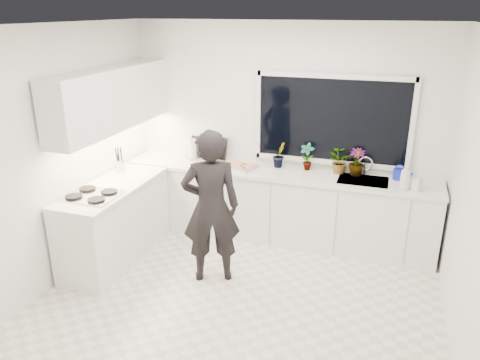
% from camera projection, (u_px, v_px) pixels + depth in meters
% --- Properties ---
extents(floor, '(4.00, 3.50, 0.02)m').
position_uv_depth(floor, '(240.00, 298.00, 4.87)').
color(floor, beige).
rests_on(floor, ground).
extents(wall_back, '(4.00, 0.02, 2.70)m').
position_uv_depth(wall_back, '(284.00, 131.00, 5.96)').
color(wall_back, white).
rests_on(wall_back, ground).
extents(wall_left, '(0.02, 3.50, 2.70)m').
position_uv_depth(wall_left, '(62.00, 155.00, 5.00)').
color(wall_left, white).
rests_on(wall_left, ground).
extents(wall_right, '(0.02, 3.50, 2.70)m').
position_uv_depth(wall_right, '(474.00, 202.00, 3.80)').
color(wall_right, white).
rests_on(wall_right, ground).
extents(ceiling, '(4.00, 3.50, 0.02)m').
position_uv_depth(ceiling, '(240.00, 24.00, 3.93)').
color(ceiling, white).
rests_on(ceiling, wall_back).
extents(window, '(1.80, 0.02, 1.00)m').
position_uv_depth(window, '(332.00, 120.00, 5.68)').
color(window, black).
rests_on(window, wall_back).
extents(base_cabinets_back, '(3.92, 0.58, 0.88)m').
position_uv_depth(base_cabinets_back, '(276.00, 206.00, 6.00)').
color(base_cabinets_back, white).
rests_on(base_cabinets_back, floor).
extents(base_cabinets_left, '(0.58, 1.60, 0.88)m').
position_uv_depth(base_cabinets_left, '(116.00, 223.00, 5.53)').
color(base_cabinets_left, white).
rests_on(base_cabinets_left, floor).
extents(countertop_back, '(3.94, 0.62, 0.04)m').
position_uv_depth(countertop_back, '(277.00, 173.00, 5.84)').
color(countertop_back, silver).
rests_on(countertop_back, base_cabinets_back).
extents(countertop_left, '(0.62, 1.60, 0.04)m').
position_uv_depth(countertop_left, '(112.00, 187.00, 5.37)').
color(countertop_left, silver).
rests_on(countertop_left, base_cabinets_left).
extents(upper_cabinets, '(0.34, 2.10, 0.70)m').
position_uv_depth(upper_cabinets, '(112.00, 99.00, 5.38)').
color(upper_cabinets, white).
rests_on(upper_cabinets, wall_left).
extents(sink, '(0.58, 0.42, 0.14)m').
position_uv_depth(sink, '(363.00, 184.00, 5.54)').
color(sink, silver).
rests_on(sink, countertop_back).
extents(faucet, '(0.03, 0.03, 0.22)m').
position_uv_depth(faucet, '(365.00, 166.00, 5.66)').
color(faucet, silver).
rests_on(faucet, countertop_back).
extents(stovetop, '(0.56, 0.48, 0.03)m').
position_uv_depth(stovetop, '(92.00, 195.00, 5.05)').
color(stovetop, black).
rests_on(stovetop, countertop_left).
extents(person, '(0.73, 0.63, 1.70)m').
position_uv_depth(person, '(211.00, 207.00, 4.95)').
color(person, black).
rests_on(person, floor).
extents(pizza_tray, '(0.52, 0.43, 0.03)m').
position_uv_depth(pizza_tray, '(237.00, 166.00, 5.96)').
color(pizza_tray, silver).
rests_on(pizza_tray, countertop_back).
extents(pizza, '(0.47, 0.39, 0.01)m').
position_uv_depth(pizza, '(237.00, 165.00, 5.95)').
color(pizza, '#B02517').
rests_on(pizza, pizza_tray).
extents(watering_can, '(0.16, 0.16, 0.13)m').
position_uv_depth(watering_can, '(399.00, 174.00, 5.52)').
color(watering_can, '#1423C4').
rests_on(watering_can, countertop_back).
extents(paper_towel_roll, '(0.14, 0.14, 0.26)m').
position_uv_depth(paper_towel_roll, '(192.00, 150.00, 6.24)').
color(paper_towel_roll, silver).
rests_on(paper_towel_roll, countertop_back).
extents(knife_block, '(0.14, 0.12, 0.22)m').
position_uv_depth(knife_block, '(214.00, 153.00, 6.19)').
color(knife_block, '#9B7148').
rests_on(knife_block, countertop_back).
extents(utensil_crock, '(0.17, 0.17, 0.16)m').
position_uv_depth(utensil_crock, '(120.00, 166.00, 5.78)').
color(utensil_crock, '#B3B2B7').
rests_on(utensil_crock, countertop_left).
extents(picture_frame_large, '(0.22, 0.07, 0.28)m').
position_uv_depth(picture_frame_large, '(198.00, 147.00, 6.35)').
color(picture_frame_large, black).
rests_on(picture_frame_large, countertop_back).
extents(picture_frame_small, '(0.24, 0.11, 0.30)m').
position_uv_depth(picture_frame_small, '(219.00, 148.00, 6.26)').
color(picture_frame_small, black).
rests_on(picture_frame_small, countertop_back).
extents(herb_plants, '(1.15, 0.31, 0.34)m').
position_uv_depth(herb_plants, '(327.00, 160.00, 5.75)').
color(herb_plants, '#26662D').
rests_on(herb_plants, countertop_back).
extents(soap_bottles, '(0.27, 0.16, 0.30)m').
position_uv_depth(soap_bottles, '(409.00, 178.00, 5.19)').
color(soap_bottles, '#D8BF66').
rests_on(soap_bottles, countertop_back).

